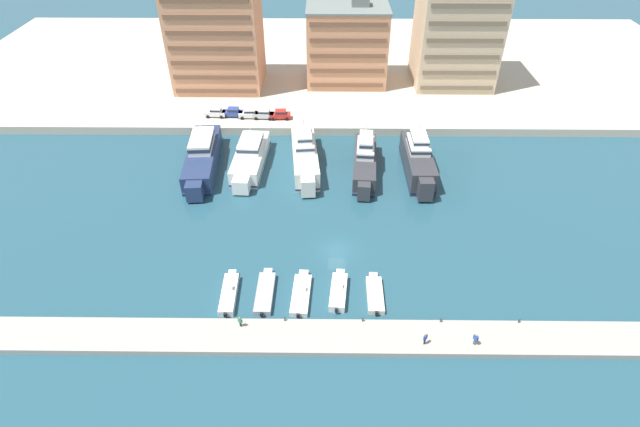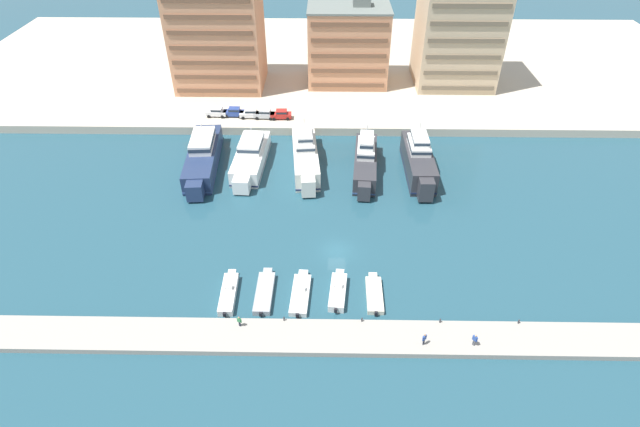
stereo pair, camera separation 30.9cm
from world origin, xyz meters
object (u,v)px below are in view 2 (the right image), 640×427
(motorboat_white_center_left, at_px, (338,291))
(pedestrian_mid_deck, at_px, (239,321))
(yacht_charcoal_center, at_px, (419,160))
(car_silver_center_left, at_px, (265,114))
(yacht_charcoal_center_left, at_px, (365,161))
(yacht_ivory_mid_left, at_px, (305,154))
(car_white_mid_left, at_px, (250,113))
(motorboat_white_far_left, at_px, (229,293))
(car_blue_left, at_px, (234,112))
(pedestrian_near_edge, at_px, (475,339))
(car_white_far_left, at_px, (216,112))
(motorboat_grey_left, at_px, (265,292))
(yacht_navy_far_left, at_px, (203,156))
(motorboat_white_mid_left, at_px, (301,294))
(yacht_white_left, at_px, (251,157))
(car_red_center, at_px, (281,114))
(pedestrian_far_side, at_px, (424,338))
(motorboat_cream_center, at_px, (374,294))

(motorboat_white_center_left, relative_size, pedestrian_mid_deck, 4.54)
(yacht_charcoal_center, bearing_deg, car_silver_center_left, 148.87)
(yacht_charcoal_center_left, xyz_separation_m, motorboat_white_center_left, (-5.02, -28.82, -1.64))
(yacht_ivory_mid_left, distance_m, car_silver_center_left, 17.03)
(car_white_mid_left, distance_m, pedestrian_mid_deck, 51.84)
(motorboat_white_far_left, relative_size, motorboat_white_center_left, 1.08)
(yacht_charcoal_center, bearing_deg, motorboat_white_far_left, -133.66)
(car_blue_left, relative_size, pedestrian_mid_deck, 2.65)
(car_blue_left, height_order, pedestrian_mid_deck, car_blue_left)
(yacht_charcoal_center_left, height_order, yacht_charcoal_center, yacht_charcoal_center)
(motorboat_white_far_left, relative_size, pedestrian_near_edge, 4.48)
(yacht_charcoal_center_left, height_order, car_silver_center_left, yacht_charcoal_center_left)
(car_white_far_left, bearing_deg, motorboat_grey_left, -72.93)
(car_blue_left, bearing_deg, yacht_navy_far_left, -100.34)
(yacht_navy_far_left, distance_m, yacht_ivory_mid_left, 17.70)
(motorboat_grey_left, height_order, motorboat_white_mid_left, motorboat_white_mid_left)
(yacht_white_left, height_order, yacht_ivory_mid_left, yacht_ivory_mid_left)
(car_white_mid_left, bearing_deg, yacht_charcoal_center_left, -37.74)
(car_red_center, bearing_deg, car_white_mid_left, 176.67)
(motorboat_white_center_left, height_order, car_white_mid_left, car_white_mid_left)
(car_white_mid_left, xyz_separation_m, pedestrian_far_side, (26.24, -53.84, -0.85))
(car_white_far_left, bearing_deg, yacht_charcoal_center, -25.07)
(motorboat_white_far_left, relative_size, car_red_center, 1.85)
(motorboat_white_far_left, distance_m, motorboat_white_mid_left, 9.06)
(motorboat_grey_left, height_order, car_blue_left, car_blue_left)
(motorboat_cream_center, bearing_deg, motorboat_grey_left, 179.61)
(car_silver_center_left, height_order, pedestrian_far_side, car_silver_center_left)
(yacht_white_left, xyz_separation_m, car_white_far_left, (-8.70, 15.68, 0.81))
(yacht_white_left, relative_size, car_blue_left, 4.34)
(motorboat_cream_center, bearing_deg, yacht_ivory_mid_left, 107.71)
(car_red_center, bearing_deg, pedestrian_near_edge, -64.31)
(yacht_charcoal_center, bearing_deg, motorboat_cream_center, -108.01)
(yacht_navy_far_left, relative_size, yacht_charcoal_center_left, 1.19)
(motorboat_white_far_left, xyz_separation_m, car_blue_left, (-6.26, 46.64, 2.07))
(motorboat_cream_center, xyz_separation_m, car_white_mid_left, (-21.30, 45.92, 2.23))
(motorboat_white_far_left, xyz_separation_m, car_silver_center_left, (-0.11, 45.89, 2.07))
(motorboat_white_center_left, bearing_deg, pedestrian_mid_deck, -152.78)
(car_white_far_left, height_order, car_blue_left, same)
(motorboat_cream_center, relative_size, car_white_mid_left, 1.71)
(motorboat_cream_center, xyz_separation_m, pedestrian_near_edge, (10.55, -7.95, 1.39))
(motorboat_white_center_left, bearing_deg, motorboat_cream_center, -3.45)
(motorboat_cream_center, xyz_separation_m, car_blue_left, (-24.62, 46.42, 2.23))
(motorboat_white_mid_left, relative_size, car_silver_center_left, 1.89)
(motorboat_white_center_left, relative_size, car_white_mid_left, 1.72)
(motorboat_white_mid_left, bearing_deg, car_white_far_left, 112.01)
(pedestrian_mid_deck, bearing_deg, car_white_mid_left, 95.73)
(car_red_center, bearing_deg, yacht_navy_far_left, -128.94)
(motorboat_white_mid_left, bearing_deg, yacht_navy_far_left, 121.06)
(motorboat_white_far_left, bearing_deg, motorboat_white_mid_left, 0.83)
(motorboat_white_mid_left, bearing_deg, pedestrian_near_edge, -21.60)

